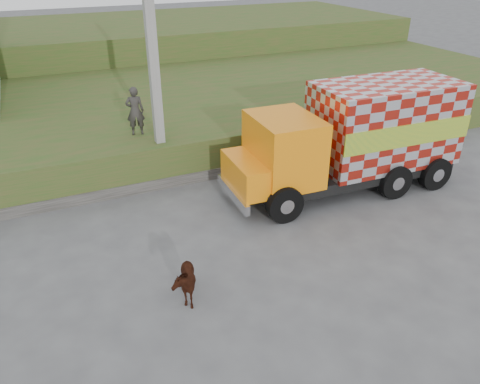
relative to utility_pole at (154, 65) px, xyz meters
name	(u,v)px	position (x,y,z in m)	size (l,w,h in m)	color
ground	(242,240)	(1.00, -4.60, -4.08)	(120.00, 120.00, 0.00)	#474749
embankment	(150,113)	(1.00, 5.40, -3.33)	(40.00, 12.00, 1.50)	#29501A
embankment_far	(102,48)	(1.00, 17.40, -2.58)	(40.00, 12.00, 3.00)	#29501A
retaining_strip	(138,186)	(-1.00, -0.40, -3.88)	(16.00, 0.50, 0.40)	#595651
utility_pole	(154,65)	(0.00, 0.00, 0.00)	(1.20, 0.30, 8.00)	gray
cargo_truck	(356,137)	(5.83, -3.06, -2.26)	(8.00, 3.01, 3.53)	black
cow	(183,280)	(-1.28, -6.25, -3.54)	(0.58, 1.26, 1.07)	black
pedestrian	(135,111)	(-0.53, 1.02, -1.72)	(0.62, 0.41, 1.71)	#2F2C2A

